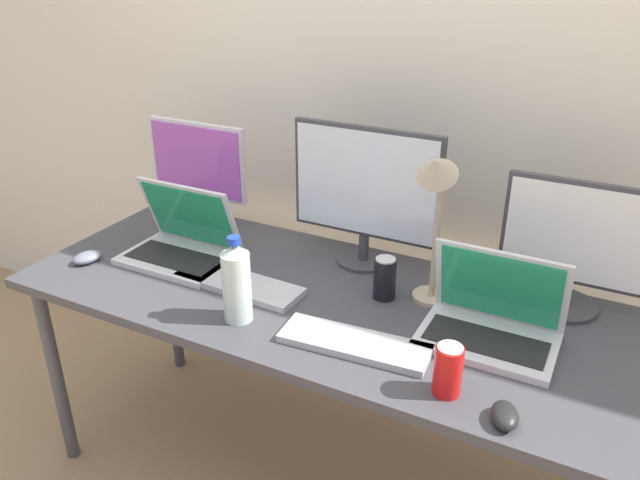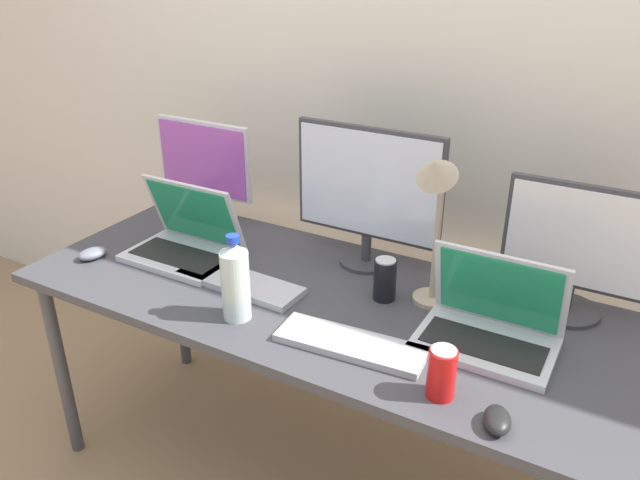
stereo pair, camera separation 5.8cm
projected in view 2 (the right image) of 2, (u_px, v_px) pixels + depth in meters
The scene contains 15 objects.
wall_back at pixel (408, 69), 2.05m from camera, with size 7.00×0.08×2.60m, color silver.
work_desk at pixel (320, 313), 1.85m from camera, with size 1.82×0.72×0.74m.
monitor_left at pixel (205, 170), 2.23m from camera, with size 0.39×0.21×0.38m.
monitor_center at pixel (368, 191), 1.91m from camera, with size 0.48×0.17×0.45m.
monitor_right at pixel (576, 249), 1.66m from camera, with size 0.39×0.19×0.38m.
laptop_silver at pixel (186, 239), 2.04m from camera, with size 0.35×0.25×0.25m.
laptop_secondary at pixel (490, 323), 1.59m from camera, with size 0.34×0.23×0.24m.
keyboard_main at pixel (351, 344), 1.59m from camera, with size 0.39×0.12×0.02m, color #B2B2B7.
keyboard_aux at pixel (240, 282), 1.88m from camera, with size 0.40×0.13×0.02m, color #B2B2B7.
mouse_by_keyboard at pixel (92, 254), 2.03m from camera, with size 0.06×0.10×0.03m, color slate.
mouse_by_laptop at pixel (497, 420), 1.32m from camera, with size 0.06×0.09×0.04m, color black.
water_bottle at pixel (235, 281), 1.67m from camera, with size 0.08×0.08×0.25m.
soda_can_near_keyboard at pixel (385, 279), 1.79m from camera, with size 0.07×0.07×0.13m.
soda_can_by_laptop at pixel (442, 373), 1.40m from camera, with size 0.07×0.07×0.13m.
desk_lamp at pixel (435, 202), 1.63m from camera, with size 0.11×0.18×0.47m.
Camera 2 is at (0.78, -1.37, 1.67)m, focal length 35.00 mm.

